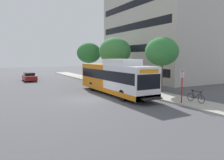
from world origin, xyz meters
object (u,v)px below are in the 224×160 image
street_tree_near_stop (162,52)px  street_tree_far_block (89,53)px  transit_bus (114,78)px  parked_car_far_lane (29,77)px  bus_stop_sign_pole (182,84)px  bicycle_parked (196,97)px  street_tree_mid_block (115,51)px

street_tree_near_stop → street_tree_far_block: size_ratio=0.92×
transit_bus → parked_car_far_lane: transit_bus is taller
bus_stop_sign_pole → bicycle_parked: (1.28, -0.34, -1.09)m
transit_bus → street_tree_near_stop: size_ratio=2.12×
street_tree_mid_block → street_tree_far_block: 8.98m
bus_stop_sign_pole → street_tree_far_block: 24.07m
transit_bus → bus_stop_sign_pole: 7.38m
street_tree_near_stop → parked_car_far_lane: (-10.57, 19.47, -3.74)m
bus_stop_sign_pole → street_tree_far_block: street_tree_far_block is taller
street_tree_far_block → bicycle_parked: bearing=-91.3°
bicycle_parked → parked_car_far_lane: parked_car_far_lane is taller
parked_car_far_lane → street_tree_near_stop: bearing=-61.5°
street_tree_far_block → parked_car_far_lane: 10.86m
bus_stop_sign_pole → parked_car_far_lane: size_ratio=0.58×
street_tree_mid_block → street_tree_near_stop: bearing=-89.1°
bicycle_parked → street_tree_far_block: (0.57, 24.16, 4.00)m
bicycle_parked → street_tree_near_stop: bearing=79.3°
street_tree_mid_block → bus_stop_sign_pole: bearing=-98.3°
transit_bus → bicycle_parked: (3.58, -7.34, -1.14)m
street_tree_near_stop → street_tree_far_block: 18.74m
parked_car_far_lane → bus_stop_sign_pole: bearing=-71.4°
street_tree_near_stop → bicycle_parked: bearing=-100.7°
bicycle_parked → street_tree_near_stop: 6.73m
bicycle_parked → parked_car_far_lane: bearing=111.0°
bicycle_parked → street_tree_near_stop: street_tree_near_stop is taller
transit_bus → parked_car_far_lane: (-5.97, 17.55, -1.04)m
bicycle_parked → street_tree_mid_block: (0.88, 15.18, 4.11)m
bicycle_parked → street_tree_near_stop: size_ratio=0.31×
bus_stop_sign_pole → transit_bus: bearing=108.2°
street_tree_mid_block → street_tree_far_block: size_ratio=1.04×
street_tree_far_block → parked_car_far_lane: bearing=175.9°
street_tree_mid_block → street_tree_far_block: (-0.32, 8.98, -0.10)m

